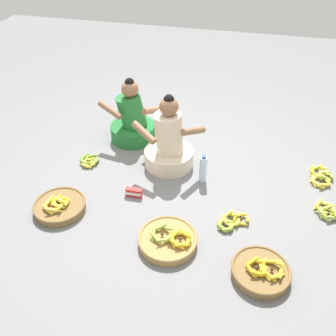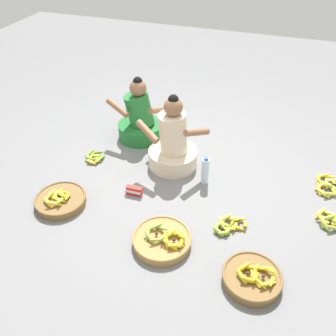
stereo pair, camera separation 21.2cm
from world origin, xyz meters
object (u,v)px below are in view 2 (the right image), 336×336
vendor_woman_behind (140,119)px  banana_basket_mid_left (60,200)px  vendor_woman_front (173,144)px  loose_bananas_front_center (94,157)px  water_bottle (205,171)px  loose_bananas_back_center (327,185)px  banana_basket_mid_right (252,277)px  packet_carton_stack (134,191)px  loose_bananas_front_left (228,226)px  loose_bananas_front_right (328,220)px  banana_basket_back_right (162,239)px

vendor_woman_behind → banana_basket_mid_left: 1.36m
vendor_woman_front → banana_basket_mid_left: (-0.82, -0.92, -0.22)m
loose_bananas_front_center → water_bottle: bearing=0.4°
vendor_woman_front → loose_bananas_back_center: 1.61m
banana_basket_mid_right → packet_carton_stack: size_ratio=2.68×
water_bottle → packet_carton_stack: size_ratio=1.84×
banana_basket_mid_right → loose_bananas_front_left: size_ratio=1.56×
banana_basket_mid_left → loose_bananas_front_center: 0.73m
banana_basket_mid_left → loose_bananas_front_center: size_ratio=2.14×
packet_carton_stack → water_bottle: bearing=32.8°
loose_bananas_front_center → banana_basket_mid_right: bearing=-28.4°
loose_bananas_front_left → loose_bananas_front_right: 0.91m
loose_bananas_front_left → water_bottle: size_ratio=0.93×
banana_basket_back_right → vendor_woman_front: bearing=103.4°
banana_basket_back_right → loose_bananas_back_center: (1.33, 1.20, -0.02)m
banana_basket_mid_left → water_bottle: 1.43m
banana_basket_back_right → loose_bananas_back_center: banana_basket_back_right is taller
banana_basket_mid_left → banana_basket_back_right: 1.08m
vendor_woman_front → loose_bananas_back_center: bearing=4.9°
banana_basket_mid_left → water_bottle: bearing=31.1°
loose_bananas_front_left → loose_bananas_front_right: loose_bananas_front_right is taller
loose_bananas_front_right → packet_carton_stack: (-1.80, -0.20, 0.01)m
loose_bananas_back_center → packet_carton_stack: bearing=-158.4°
banana_basket_mid_right → loose_bananas_front_right: banana_basket_mid_right is taller
water_bottle → loose_bananas_front_left: bearing=-57.3°
loose_bananas_front_right → water_bottle: water_bottle is taller
banana_basket_back_right → water_bottle: bearing=80.8°
banana_basket_mid_right → loose_bananas_front_center: 2.13m
loose_bananas_back_center → banana_basket_mid_left: bearing=-156.3°
loose_bananas_front_left → vendor_woman_behind: bearing=138.9°
banana_basket_mid_right → packet_carton_stack: banana_basket_mid_right is taller
water_bottle → vendor_woman_behind: bearing=148.2°
banana_basket_mid_right → banana_basket_back_right: banana_basket_back_right is taller
banana_basket_mid_left → vendor_woman_front: bearing=48.2°
loose_bananas_front_center → packet_carton_stack: (0.64, -0.38, 0.02)m
loose_bananas_front_left → water_bottle: (-0.35, 0.54, 0.12)m
vendor_woman_behind → water_bottle: size_ratio=2.44×
loose_bananas_front_right → banana_basket_back_right: bearing=-152.4°
vendor_woman_front → packet_carton_stack: (-0.21, -0.57, -0.22)m
vendor_woman_behind → banana_basket_back_right: bearing=-61.7°
vendor_woman_behind → banana_basket_mid_left: size_ratio=1.59×
vendor_woman_behind → loose_bananas_front_center: vendor_woman_behind is taller
vendor_woman_front → banana_basket_mid_left: vendor_woman_front is taller
banana_basket_mid_left → banana_basket_back_right: size_ratio=0.96×
vendor_woman_behind → loose_bananas_front_center: bearing=-118.3°
vendor_woman_behind → packet_carton_stack: size_ratio=4.48×
vendor_woman_front → loose_bananas_front_right: 1.65m
loose_bananas_front_center → loose_bananas_front_right: size_ratio=0.80×
loose_bananas_front_center → loose_bananas_back_center: 2.45m
loose_bananas_front_left → vendor_woman_front: bearing=135.9°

